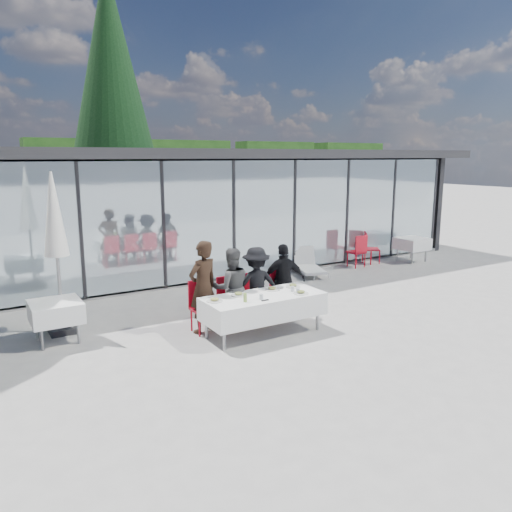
% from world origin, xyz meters
% --- Properties ---
extents(ground, '(90.00, 90.00, 0.00)m').
position_xyz_m(ground, '(0.00, 0.00, 0.00)').
color(ground, '#A5A19C').
rests_on(ground, ground).
extents(pavilion, '(14.80, 8.80, 3.44)m').
position_xyz_m(pavilion, '(2.00, 8.16, 2.15)').
color(pavilion, gray).
rests_on(pavilion, ground).
extents(treeline, '(62.50, 2.00, 4.40)m').
position_xyz_m(treeline, '(-2.00, 28.00, 2.20)').
color(treeline, '#163711').
rests_on(treeline, ground).
extents(dining_table, '(2.26, 0.96, 0.75)m').
position_xyz_m(dining_table, '(-0.49, 0.09, 0.54)').
color(dining_table, white).
rests_on(dining_table, ground).
extents(diner_a, '(0.79, 0.79, 1.75)m').
position_xyz_m(diner_a, '(-1.39, 0.76, 0.88)').
color(diner_a, '#2F1F15').
rests_on(diner_a, ground).
extents(diner_chair_a, '(0.44, 0.44, 0.97)m').
position_xyz_m(diner_chair_a, '(-1.39, 0.84, 0.54)').
color(diner_chair_a, red).
rests_on(diner_chair_a, ground).
extents(diner_b, '(0.94, 0.94, 1.56)m').
position_xyz_m(diner_b, '(-0.80, 0.76, 0.78)').
color(diner_b, '#535353').
rests_on(diner_b, ground).
extents(diner_chair_b, '(0.44, 0.44, 0.97)m').
position_xyz_m(diner_chair_b, '(-0.80, 0.84, 0.54)').
color(diner_chair_b, red).
rests_on(diner_chair_b, ground).
extents(diner_c, '(1.19, 1.19, 1.52)m').
position_xyz_m(diner_c, '(-0.24, 0.76, 0.76)').
color(diner_c, black).
rests_on(diner_c, ground).
extents(diner_chair_c, '(0.44, 0.44, 0.97)m').
position_xyz_m(diner_chair_c, '(-0.24, 0.84, 0.54)').
color(diner_chair_c, red).
rests_on(diner_chair_c, ground).
extents(diner_d, '(1.14, 1.14, 1.52)m').
position_xyz_m(diner_d, '(0.42, 0.76, 0.76)').
color(diner_d, black).
rests_on(diner_d, ground).
extents(diner_chair_d, '(0.44, 0.44, 0.97)m').
position_xyz_m(diner_chair_d, '(0.42, 0.84, 0.54)').
color(diner_chair_d, red).
rests_on(diner_chair_d, ground).
extents(plate_a, '(0.29, 0.29, 0.07)m').
position_xyz_m(plate_a, '(-1.44, 0.19, 0.77)').
color(plate_a, white).
rests_on(plate_a, dining_table).
extents(plate_b, '(0.29, 0.29, 0.07)m').
position_xyz_m(plate_b, '(-0.89, 0.30, 0.77)').
color(plate_b, white).
rests_on(plate_b, dining_table).
extents(plate_c, '(0.29, 0.29, 0.07)m').
position_xyz_m(plate_c, '(-0.15, 0.31, 0.77)').
color(plate_c, white).
rests_on(plate_c, dining_table).
extents(plate_d, '(0.29, 0.29, 0.07)m').
position_xyz_m(plate_d, '(0.31, 0.28, 0.77)').
color(plate_d, white).
rests_on(plate_d, dining_table).
extents(plate_extra, '(0.29, 0.29, 0.07)m').
position_xyz_m(plate_extra, '(0.16, -0.19, 0.77)').
color(plate_extra, white).
rests_on(plate_extra, dining_table).
extents(juice_bottle, '(0.06, 0.06, 0.16)m').
position_xyz_m(juice_bottle, '(-0.99, -0.11, 0.83)').
color(juice_bottle, '#8AAF49').
rests_on(juice_bottle, dining_table).
extents(drinking_glasses, '(0.87, 0.23, 0.10)m').
position_xyz_m(drinking_glasses, '(-0.14, -0.09, 0.80)').
color(drinking_glasses, silver).
rests_on(drinking_glasses, dining_table).
extents(folded_eyeglasses, '(0.14, 0.03, 0.01)m').
position_xyz_m(folded_eyeglasses, '(-0.65, -0.23, 0.76)').
color(folded_eyeglasses, black).
rests_on(folded_eyeglasses, dining_table).
extents(spare_table_left, '(0.86, 0.86, 0.74)m').
position_xyz_m(spare_table_left, '(-3.85, 1.66, 0.55)').
color(spare_table_left, white).
rests_on(spare_table_left, ground).
extents(spare_table_right, '(0.86, 0.86, 0.74)m').
position_xyz_m(spare_table_right, '(6.98, 3.26, 0.55)').
color(spare_table_right, white).
rests_on(spare_table_right, ground).
extents(spare_chair_a, '(0.62, 0.62, 0.97)m').
position_xyz_m(spare_chair_a, '(5.58, 3.72, 0.54)').
color(spare_chair_a, red).
rests_on(spare_chair_a, ground).
extents(spare_chair_b, '(0.44, 0.44, 0.97)m').
position_xyz_m(spare_chair_b, '(4.92, 3.44, 0.54)').
color(spare_chair_b, red).
rests_on(spare_chair_b, ground).
extents(market_umbrella, '(0.50, 0.50, 3.00)m').
position_xyz_m(market_umbrella, '(-3.69, 2.10, 2.02)').
color(market_umbrella, black).
rests_on(market_umbrella, ground).
extents(lounger, '(1.02, 1.46, 0.72)m').
position_xyz_m(lounger, '(3.14, 3.55, 0.26)').
color(lounger, silver).
rests_on(lounger, ground).
extents(conifer_tree, '(4.00, 4.00, 10.50)m').
position_xyz_m(conifer_tree, '(0.50, 13.00, 5.99)').
color(conifer_tree, '#382316').
rests_on(conifer_tree, ground).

